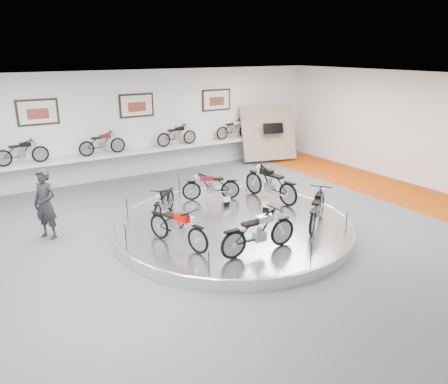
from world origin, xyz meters
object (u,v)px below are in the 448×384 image
bike_c (164,202)px  bike_f (317,208)px  bike_b (211,186)px  visitor (45,204)px  shelf (142,151)px  display_platform (233,226)px  bike_d (178,227)px  bike_a (270,183)px  bike_e (259,231)px

bike_c → bike_f: bearing=91.5°
bike_b → visitor: (-4.71, 0.37, 0.18)m
shelf → bike_b: (0.41, -4.54, -0.26)m
bike_b → bike_c: bike_c is taller
display_platform → bike_d: 2.11m
bike_d → bike_a: bearing=92.8°
bike_b → bike_d: (-2.33, -2.46, 0.04)m
display_platform → bike_a: bike_a is taller
bike_c → bike_d: size_ratio=0.94×
bike_c → bike_e: (0.93, -3.11, 0.06)m
bike_c → bike_b: bearing=149.8°
bike_c → bike_f: bike_f is taller
display_platform → bike_b: (0.41, 1.86, 0.59)m
shelf → bike_a: size_ratio=5.98×
bike_a → visitor: visitor is taller
shelf → bike_e: bearing=-93.6°
visitor → shelf: bearing=98.2°
bike_f → visitor: size_ratio=0.89×
bike_a → bike_c: 3.40m
shelf → visitor: bearing=-135.9°
display_platform → bike_b: bearing=77.6°
bike_a → bike_d: bearing=103.4°
display_platform → bike_a: size_ratio=3.48×
bike_b → bike_d: 3.39m
bike_e → visitor: bearing=133.4°
visitor → bike_c: bearing=35.2°
bike_b → visitor: size_ratio=0.81×
bike_a → bike_f: bike_a is taller
bike_c → bike_f: size_ratio=0.92×
visitor → bike_e: bearing=6.8°
shelf → bike_c: bearing=-105.6°
shelf → bike_e: 8.29m
bike_a → bike_c: bearing=76.2°
display_platform → bike_e: 2.05m
display_platform → bike_e: bike_e is taller
bike_c → visitor: (-2.86, 0.98, 0.18)m
display_platform → bike_f: bike_f is taller
display_platform → bike_d: bike_d is taller
bike_b → bike_e: (-0.92, -3.73, 0.06)m
bike_d → shelf: bearing=146.5°
bike_e → bike_b: bearing=76.7°
bike_e → visitor: size_ratio=0.92×
shelf → bike_a: bearing=-70.7°
bike_f → bike_b: bearing=75.1°
bike_f → shelf: bearing=65.7°
bike_c → bike_d: bike_d is taller
display_platform → bike_d: size_ratio=3.96×
bike_c → bike_d: (-0.49, -1.85, 0.03)m
bike_b → bike_c: size_ratio=0.99×
bike_c → display_platform: bearing=90.7°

